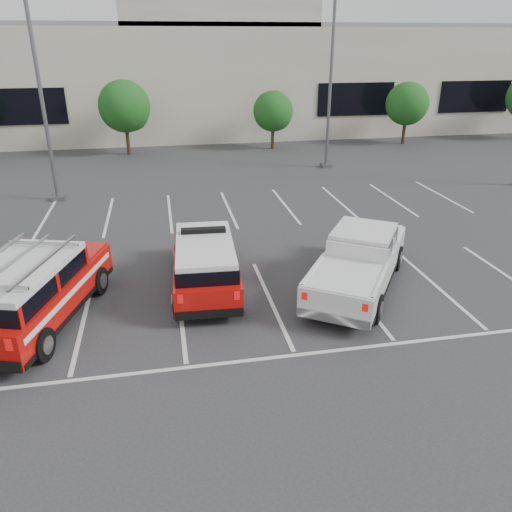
{
  "coord_description": "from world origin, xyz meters",
  "views": [
    {
      "loc": [
        -2.93,
        -12.87,
        7.26
      ],
      "look_at": [
        -0.25,
        1.06,
        1.05
      ],
      "focal_mm": 35.0,
      "sensor_mm": 36.0,
      "label": 1
    }
  ],
  "objects_px": {
    "ladder_suv": "(34,295)",
    "light_pole_left": "(40,89)",
    "tree_mid_left": "(126,108)",
    "white_pickup": "(358,266)",
    "convention_building": "(191,71)",
    "tree_right": "(408,105)",
    "tree_mid_right": "(274,113)",
    "fire_chief_suv": "(205,265)",
    "light_pole_mid": "(331,78)"
  },
  "relations": [
    {
      "from": "tree_mid_right",
      "to": "white_pickup",
      "type": "xyz_separation_m",
      "value": [
        -2.2,
        -21.63,
        -1.79
      ]
    },
    {
      "from": "fire_chief_suv",
      "to": "ladder_suv",
      "type": "bearing_deg",
      "value": -161.17
    },
    {
      "from": "tree_mid_left",
      "to": "ladder_suv",
      "type": "distance_m",
      "value": 22.21
    },
    {
      "from": "tree_mid_left",
      "to": "white_pickup",
      "type": "relative_size",
      "value": 0.81
    },
    {
      "from": "convention_building",
      "to": "tree_mid_left",
      "type": "relative_size",
      "value": 12.38
    },
    {
      "from": "convention_building",
      "to": "light_pole_left",
      "type": "xyz_separation_m",
      "value": [
        -8.18,
        -19.86,
        0.47
      ]
    },
    {
      "from": "tree_mid_right",
      "to": "tree_right",
      "type": "relative_size",
      "value": 0.9
    },
    {
      "from": "convention_building",
      "to": "light_pole_mid",
      "type": "height_order",
      "value": "convention_building"
    },
    {
      "from": "convention_building",
      "to": "tree_mid_left",
      "type": "xyz_separation_m",
      "value": [
        -5.09,
        -9.82,
        -1.68
      ]
    },
    {
      "from": "tree_mid_right",
      "to": "light_pole_left",
      "type": "bearing_deg",
      "value": -142.5
    },
    {
      "from": "white_pickup",
      "to": "light_pole_mid",
      "type": "bearing_deg",
      "value": 109.08
    },
    {
      "from": "tree_right",
      "to": "convention_building",
      "type": "bearing_deg",
      "value": 146.63
    },
    {
      "from": "tree_right",
      "to": "light_pole_left",
      "type": "relative_size",
      "value": 0.43
    },
    {
      "from": "white_pickup",
      "to": "ladder_suv",
      "type": "relative_size",
      "value": 1.02
    },
    {
      "from": "white_pickup",
      "to": "ladder_suv",
      "type": "distance_m",
      "value": 9.48
    },
    {
      "from": "tree_mid_right",
      "to": "white_pickup",
      "type": "height_order",
      "value": "tree_mid_right"
    },
    {
      "from": "light_pole_mid",
      "to": "tree_right",
      "type": "bearing_deg",
      "value": 36.77
    },
    {
      "from": "tree_right",
      "to": "ladder_suv",
      "type": "height_order",
      "value": "tree_right"
    },
    {
      "from": "convention_building",
      "to": "tree_mid_right",
      "type": "distance_m",
      "value": 11.2
    },
    {
      "from": "tree_mid_right",
      "to": "fire_chief_suv",
      "type": "relative_size",
      "value": 0.76
    },
    {
      "from": "convention_building",
      "to": "tree_right",
      "type": "relative_size",
      "value": 13.58
    },
    {
      "from": "convention_building",
      "to": "tree_mid_right",
      "type": "relative_size",
      "value": 15.04
    },
    {
      "from": "tree_mid_left",
      "to": "light_pole_left",
      "type": "height_order",
      "value": "light_pole_left"
    },
    {
      "from": "fire_chief_suv",
      "to": "white_pickup",
      "type": "xyz_separation_m",
      "value": [
        4.7,
        -0.92,
        -0.03
      ]
    },
    {
      "from": "fire_chief_suv",
      "to": "tree_mid_left",
      "type": "bearing_deg",
      "value": 101.76
    },
    {
      "from": "tree_right",
      "to": "light_pole_left",
      "type": "bearing_deg",
      "value": -156.49
    },
    {
      "from": "convention_building",
      "to": "white_pickup",
      "type": "relative_size",
      "value": 10.02
    },
    {
      "from": "tree_mid_left",
      "to": "light_pole_mid",
      "type": "height_order",
      "value": "light_pole_mid"
    },
    {
      "from": "fire_chief_suv",
      "to": "convention_building",
      "type": "bearing_deg",
      "value": 89.52
    },
    {
      "from": "convention_building",
      "to": "tree_right",
      "type": "xyz_separation_m",
      "value": [
        14.91,
        -9.82,
        -1.95
      ]
    },
    {
      "from": "tree_mid_right",
      "to": "light_pole_left",
      "type": "distance_m",
      "value": 16.72
    },
    {
      "from": "light_pole_mid",
      "to": "fire_chief_suv",
      "type": "relative_size",
      "value": 1.94
    },
    {
      "from": "convention_building",
      "to": "ladder_suv",
      "type": "xyz_separation_m",
      "value": [
        -6.77,
        -31.86,
        -3.86
      ]
    },
    {
      "from": "light_pole_mid",
      "to": "white_pickup",
      "type": "bearing_deg",
      "value": -104.77
    },
    {
      "from": "tree_mid_right",
      "to": "ladder_suv",
      "type": "bearing_deg",
      "value": -117.91
    },
    {
      "from": "light_pole_left",
      "to": "ladder_suv",
      "type": "bearing_deg",
      "value": -83.27
    },
    {
      "from": "white_pickup",
      "to": "tree_mid_left",
      "type": "bearing_deg",
      "value": 143.68
    },
    {
      "from": "tree_right",
      "to": "ladder_suv",
      "type": "bearing_deg",
      "value": -134.52
    },
    {
      "from": "tree_mid_right",
      "to": "light_pole_mid",
      "type": "relative_size",
      "value": 0.39
    },
    {
      "from": "tree_mid_left",
      "to": "white_pickup",
      "type": "height_order",
      "value": "tree_mid_left"
    },
    {
      "from": "ladder_suv",
      "to": "fire_chief_suv",
      "type": "bearing_deg",
      "value": 32.54
    },
    {
      "from": "ladder_suv",
      "to": "light_pole_mid",
      "type": "bearing_deg",
      "value": 66.62
    },
    {
      "from": "convention_building",
      "to": "fire_chief_suv",
      "type": "bearing_deg",
      "value": -93.73
    },
    {
      "from": "tree_right",
      "to": "fire_chief_suv",
      "type": "xyz_separation_m",
      "value": [
        -16.9,
        -20.71,
        -2.03
      ]
    },
    {
      "from": "tree_mid_right",
      "to": "white_pickup",
      "type": "relative_size",
      "value": 0.67
    },
    {
      "from": "ladder_suv",
      "to": "light_pole_left",
      "type": "bearing_deg",
      "value": 113.69
    },
    {
      "from": "light_pole_left",
      "to": "light_pole_mid",
      "type": "height_order",
      "value": "same"
    },
    {
      "from": "convention_building",
      "to": "tree_mid_right",
      "type": "bearing_deg",
      "value": -63.43
    },
    {
      "from": "tree_right",
      "to": "light_pole_mid",
      "type": "height_order",
      "value": "light_pole_mid"
    },
    {
      "from": "fire_chief_suv",
      "to": "light_pole_left",
      "type": "bearing_deg",
      "value": 123.38
    }
  ]
}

